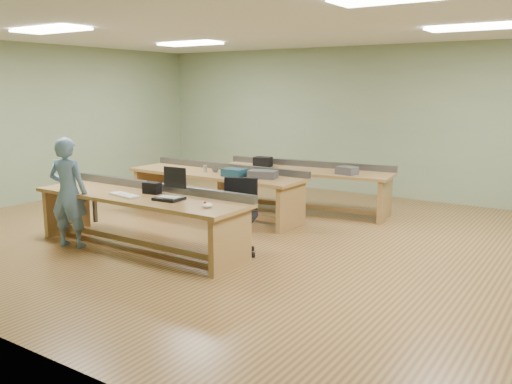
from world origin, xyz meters
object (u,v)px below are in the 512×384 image
at_px(workbench_front, 141,208).
at_px(parts_bin_grey, 263,174).
at_px(workbench_back, 303,180).
at_px(task_chair, 238,227).
at_px(laptop_base, 169,199).
at_px(person, 68,193).
at_px(mug, 215,169).
at_px(drinks_can, 205,169).
at_px(workbench_mid, 216,183).
at_px(parts_bin_teal, 234,173).
at_px(camera_bag, 152,188).

xyz_separation_m(workbench_front, parts_bin_grey, (0.63, 2.07, 0.25)).
distance_m(workbench_back, task_chair, 2.78).
bearing_deg(laptop_base, person, -167.75).
bearing_deg(mug, drinks_can, -143.64).
bearing_deg(workbench_mid, parts_bin_grey, -1.11).
height_order(workbench_back, mug, workbench_back).
distance_m(workbench_back, drinks_can, 1.75).
xyz_separation_m(person, task_chair, (2.12, 1.03, -0.40)).
bearing_deg(drinks_can, workbench_mid, 20.34).
distance_m(person, parts_bin_teal, 2.65).
xyz_separation_m(mug, drinks_can, (-0.14, -0.10, 0.02)).
xyz_separation_m(workbench_mid, parts_bin_grey, (0.98, -0.04, 0.25)).
relative_size(camera_bag, task_chair, 0.23).
bearing_deg(camera_bag, task_chair, 9.38).
relative_size(workbench_mid, drinks_can, 26.98).
xyz_separation_m(workbench_back, mug, (-1.10, -1.11, 0.23)).
bearing_deg(laptop_base, parts_bin_teal, 96.60).
bearing_deg(task_chair, workbench_front, -179.34).
bearing_deg(parts_bin_teal, drinks_can, 172.27).
bearing_deg(workbench_mid, workbench_front, -79.49).
relative_size(laptop_base, camera_bag, 1.53).
bearing_deg(workbench_mid, task_chair, -43.56).
xyz_separation_m(task_chair, mug, (-1.62, 1.60, 0.43)).
bearing_deg(camera_bag, workbench_mid, 92.75).
xyz_separation_m(laptop_base, parts_bin_teal, (-0.40, 2.00, 0.04)).
xyz_separation_m(workbench_front, workbench_mid, (-0.35, 2.11, -0.00)).
distance_m(workbench_mid, camera_bag, 2.02).
relative_size(workbench_mid, task_chair, 3.29).
bearing_deg(drinks_can, parts_bin_grey, 1.35).
bearing_deg(workbench_back, drinks_can, -142.76).
relative_size(workbench_front, parts_bin_teal, 9.07).
relative_size(task_chair, drinks_can, 8.19).
bearing_deg(camera_bag, workbench_back, 69.10).
bearing_deg(parts_bin_teal, workbench_mid, 162.46).
relative_size(workbench_mid, person, 2.15).
relative_size(workbench_front, camera_bag, 14.42).
distance_m(parts_bin_grey, drinks_can, 1.16).
distance_m(workbench_back, parts_bin_grey, 1.22).
height_order(task_chair, parts_bin_grey, task_chair).
height_order(laptop_base, task_chair, task_chair).
height_order(workbench_front, parts_bin_grey, parts_bin_grey).
relative_size(workbench_mid, laptop_base, 9.39).
distance_m(laptop_base, parts_bin_grey, 2.12).
xyz_separation_m(person, parts_bin_teal, (1.04, 2.44, 0.05)).
bearing_deg(person, laptop_base, 178.31).
bearing_deg(workbench_back, parts_bin_teal, -120.33).
bearing_deg(workbench_front, camera_bag, 64.34).
distance_m(workbench_front, camera_bag, 0.31).
bearing_deg(workbench_mid, mug, 139.93).
bearing_deg(parts_bin_grey, workbench_back, 86.06).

